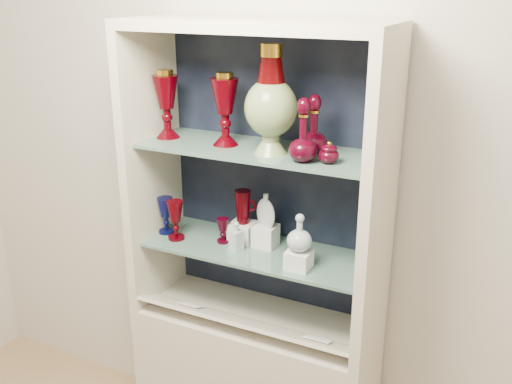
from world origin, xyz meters
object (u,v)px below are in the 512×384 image
at_px(pedestal_lamp_right, 225,109).
at_px(ruby_pitcher, 243,207).
at_px(enamel_urn, 271,100).
at_px(ruby_decanter_a, 303,126).
at_px(lidded_bowl, 329,152).
at_px(ruby_goblet_small, 223,231).
at_px(clear_round_decanter, 299,234).
at_px(pedestal_lamp_left, 166,104).
at_px(ruby_decanter_b, 314,123).
at_px(ruby_goblet_tall, 176,220).
at_px(flat_flask, 266,209).
at_px(clear_square_bottle, 236,236).
at_px(cobalt_goblet, 166,215).
at_px(cameo_medallion, 374,222).

relative_size(pedestal_lamp_right, ruby_pitcher, 1.99).
bearing_deg(enamel_urn, ruby_decanter_a, -19.37).
bearing_deg(lidded_bowl, ruby_goblet_small, 172.28).
height_order(lidded_bowl, clear_round_decanter, lidded_bowl).
xyz_separation_m(pedestal_lamp_left, ruby_pitcher, (0.31, 0.06, -0.41)).
height_order(ruby_decanter_b, ruby_pitcher, ruby_decanter_b).
distance_m(enamel_urn, ruby_goblet_tall, 0.68).
bearing_deg(enamel_urn, pedestal_lamp_right, 170.90).
height_order(pedestal_lamp_right, flat_flask, pedestal_lamp_right).
relative_size(pedestal_lamp_left, enamel_urn, 0.69).
distance_m(pedestal_lamp_right, clear_square_bottle, 0.50).
distance_m(pedestal_lamp_right, lidded_bowl, 0.45).
bearing_deg(pedestal_lamp_right, cobalt_goblet, -176.72).
xyz_separation_m(cobalt_goblet, flat_flask, (0.44, 0.06, 0.08)).
bearing_deg(ruby_decanter_a, cameo_medallion, 38.38).
bearing_deg(pedestal_lamp_left, enamel_urn, -3.92).
distance_m(ruby_pitcher, cameo_medallion, 0.53).
xyz_separation_m(pedestal_lamp_left, ruby_decanter_b, (0.62, 0.02, -0.02)).
distance_m(ruby_goblet_small, clear_round_decanter, 0.38).
bearing_deg(enamel_urn, cobalt_goblet, 178.11).
bearing_deg(clear_square_bottle, ruby_decanter_b, 13.83).
height_order(ruby_goblet_tall, ruby_goblet_small, ruby_goblet_tall).
height_order(ruby_decanter_a, ruby_pitcher, ruby_decanter_a).
relative_size(pedestal_lamp_left, ruby_decanter_b, 1.16).
bearing_deg(pedestal_lamp_right, ruby_goblet_small, 173.93).
relative_size(ruby_pitcher, clear_round_decanter, 0.99).
bearing_deg(ruby_decanter_a, enamel_urn, 160.63).
bearing_deg(pedestal_lamp_left, ruby_goblet_small, 0.68).
xyz_separation_m(ruby_goblet_small, ruby_pitcher, (0.07, 0.05, 0.10)).
bearing_deg(ruby_pitcher, pedestal_lamp_left, 175.23).
bearing_deg(cameo_medallion, lidded_bowl, -151.87).
xyz_separation_m(lidded_bowl, clear_round_decanter, (-0.09, -0.01, -0.32)).
bearing_deg(ruby_goblet_small, pedestal_lamp_left, -179.32).
xyz_separation_m(pedestal_lamp_right, cameo_medallion, (0.58, 0.09, -0.39)).
bearing_deg(pedestal_lamp_left, ruby_decanter_a, -7.71).
distance_m(pedestal_lamp_right, flat_flask, 0.43).
relative_size(enamel_urn, ruby_decanter_a, 1.55).
height_order(ruby_decanter_a, clear_round_decanter, ruby_decanter_a).
distance_m(cobalt_goblet, cameo_medallion, 0.88).
bearing_deg(pedestal_lamp_left, ruby_goblet_tall, -45.53).
bearing_deg(lidded_bowl, pedestal_lamp_left, 175.18).
xyz_separation_m(ruby_goblet_tall, ruby_goblet_small, (0.19, 0.06, -0.03)).
bearing_deg(ruby_goblet_small, clear_square_bottle, -29.45).
relative_size(lidded_bowl, ruby_goblet_small, 0.77).
bearing_deg(lidded_bowl, cobalt_goblet, 176.58).
distance_m(pedestal_lamp_left, ruby_decanter_a, 0.62).
height_order(ruby_goblet_tall, flat_flask, flat_flask).
distance_m(ruby_decanter_b, clear_square_bottle, 0.56).
bearing_deg(pedestal_lamp_left, clear_round_decanter, -6.85).
height_order(pedestal_lamp_right, cameo_medallion, pedestal_lamp_right).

